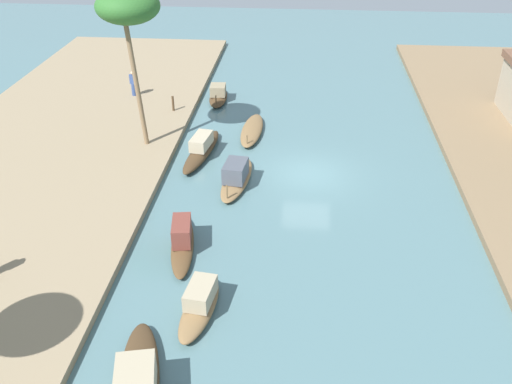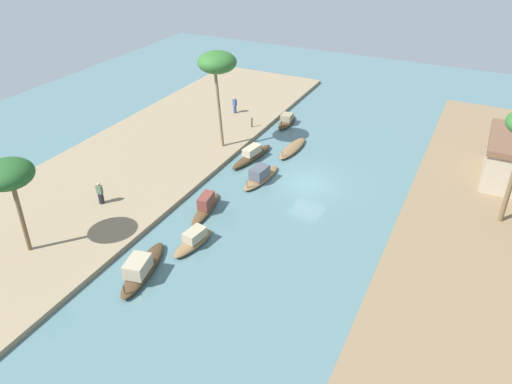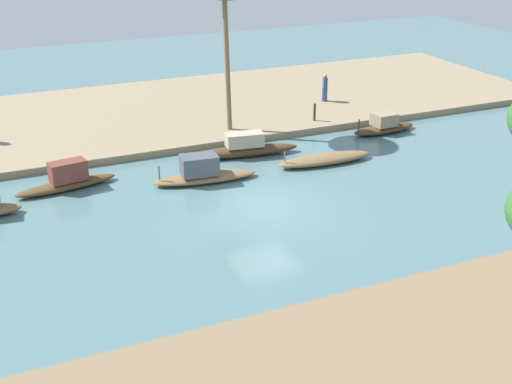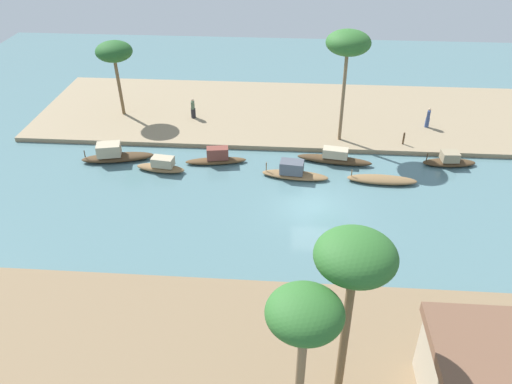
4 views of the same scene
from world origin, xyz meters
TOP-DOWN VIEW (x-y plane):
  - river_water at (0.00, 0.00)m, footprint 73.13×73.13m
  - riverbank_left at (0.00, -13.84)m, footprint 45.45×13.19m
  - sampan_midstream at (6.77, -5.07)m, footprint 4.42×1.56m
  - sampan_upstream_small at (10.44, -3.70)m, footprint 3.55×1.46m
  - sampan_open_hull at (14.09, -4.90)m, footprint 5.25×2.31m
  - sampan_foreground at (1.26, -3.51)m, footprint 4.64×1.68m
  - sampan_near_left_bank at (-9.72, -6.02)m, footprint 3.79×1.38m
  - sampan_with_tall_canopy at (-1.62, -5.73)m, footprint 5.41×1.76m
  - sampan_with_red_awning at (-4.66, -3.30)m, footprint 4.69×1.36m
  - person_by_mooring at (-9.24, -11.52)m, footprint 0.41×0.46m
  - mooring_post at (-6.86, -8.39)m, footprint 0.14×0.14m
  - palm_tree_left_near at (-2.15, -9.07)m, footprint 3.14×3.14m

SIDE VIEW (x-z plane):
  - river_water at x=0.00m, z-range 0.00..0.00m
  - riverbank_left at x=0.00m, z-range 0.00..0.34m
  - sampan_with_red_awning at x=-4.66m, z-range -0.21..0.64m
  - sampan_near_left_bank at x=-9.72m, z-range -0.16..0.88m
  - sampan_with_tall_canopy at x=-1.62m, z-range -0.17..0.98m
  - sampan_upstream_small at x=10.44m, z-range -0.13..0.95m
  - sampan_midstream at x=6.77m, z-range -0.19..1.05m
  - sampan_foreground at x=1.26m, z-range -0.18..1.04m
  - sampan_open_hull at x=14.09m, z-range -0.20..1.17m
  - mooring_post at x=-6.86m, z-range 0.34..1.28m
  - person_by_mooring at x=-9.24m, z-range 0.27..1.90m
  - palm_tree_left_near at x=-2.15m, z-range 3.47..11.66m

